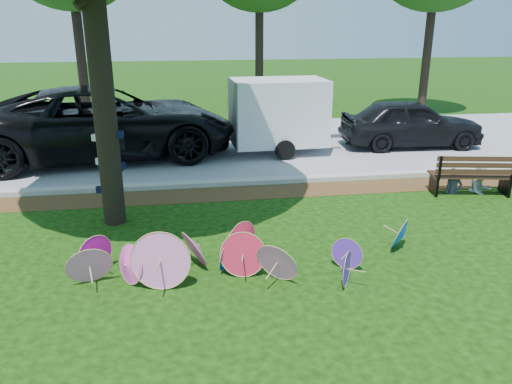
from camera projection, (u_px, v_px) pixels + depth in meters
ground at (244, 290)px, 7.72m from camera, size 90.00×90.00×0.00m
mulch_strip at (220, 194)px, 11.92m from camera, size 90.00×1.00×0.01m
curb at (217, 183)px, 12.55m from camera, size 90.00×0.30×0.12m
street at (207, 146)px, 16.44m from camera, size 90.00×8.00×0.01m
parasol_pile at (213, 254)px, 8.08m from camera, size 6.09×1.69×0.95m
black_van at (106, 123)px, 14.78m from camera, size 8.01×4.47×2.12m
dark_pickup at (411, 123)px, 16.16m from camera, size 4.59×2.04×1.53m
cargo_trailer at (279, 112)px, 15.24m from camera, size 2.86×1.87×2.56m
park_bench at (470, 174)px, 11.86m from camera, size 1.99×1.05×0.98m
person_left at (456, 169)px, 11.82m from camera, size 0.44×0.29×1.20m
person_right at (483, 167)px, 11.91m from camera, size 0.67×0.55×1.25m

